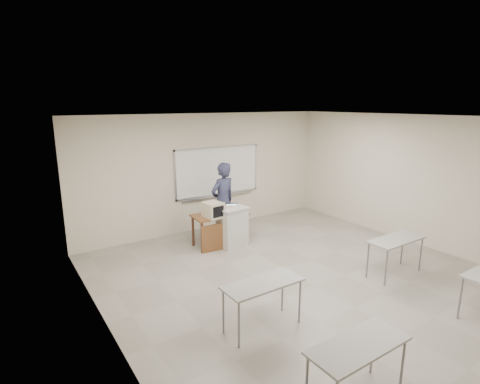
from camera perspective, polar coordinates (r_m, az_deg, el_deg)
floor at (r=7.18m, az=11.42°, el=-13.84°), size 7.00×8.00×0.01m
whiteboard at (r=9.88m, az=-3.37°, el=3.10°), size 2.48×0.10×1.31m
student_desks at (r=6.12m, az=20.90°, el=-12.47°), size 4.40×2.20×0.73m
instructor_desk at (r=8.65m, az=-2.72°, el=-5.02°), size 1.26×0.63×0.75m
podium at (r=8.67m, az=-1.18°, el=-5.30°), size 0.66×0.49×0.93m
crt_monitor at (r=8.39m, az=-4.15°, el=-2.72°), size 0.38×0.43×0.36m
laptop at (r=8.67m, az=-1.30°, el=-2.96°), size 0.30×0.28×0.22m
mouse at (r=8.78m, az=0.65°, el=-2.99°), size 0.10×0.07×0.03m
keyboard at (r=8.51m, az=-2.28°, el=-2.35°), size 0.42×0.17×0.02m
presenter at (r=8.99m, az=-2.62°, el=-1.45°), size 0.76×0.58×1.89m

